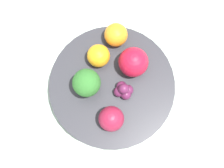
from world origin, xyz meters
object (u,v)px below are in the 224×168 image
(bowl, at_px, (112,88))
(apple_green, at_px, (111,119))
(broccoli, at_px, (87,83))
(orange_back, at_px, (116,35))
(apple_red, at_px, (133,62))
(grape_cluster, at_px, (124,90))
(orange_front, at_px, (98,56))

(bowl, bearing_deg, apple_green, -105.92)
(broccoli, distance_m, orange_back, 0.11)
(bowl, relative_size, apple_red, 4.32)
(orange_back, bearing_deg, broccoli, -133.23)
(grape_cluster, bearing_deg, apple_red, 55.49)
(apple_green, bearing_deg, bowl, 74.08)
(orange_front, bearing_deg, bowl, -78.77)
(apple_green, bearing_deg, grape_cluster, 52.14)
(apple_red, relative_size, apple_green, 1.21)
(broccoli, height_order, orange_front, broccoli)
(broccoli, height_order, apple_red, broccoli)
(bowl, height_order, orange_front, orange_front)
(broccoli, bearing_deg, grape_cluster, -21.66)
(apple_green, relative_size, orange_back, 1.03)
(bowl, xyz_separation_m, apple_green, (-0.02, -0.06, 0.04))
(orange_front, height_order, orange_back, orange_back)
(orange_front, distance_m, grape_cluster, 0.08)
(grape_cluster, bearing_deg, orange_back, 82.81)
(orange_back, bearing_deg, grape_cluster, -97.19)
(orange_back, height_order, grape_cluster, orange_back)
(apple_green, relative_size, orange_front, 1.07)
(apple_green, bearing_deg, apple_red, 53.73)
(apple_red, height_order, orange_back, apple_red)
(apple_red, distance_m, apple_green, 0.11)
(apple_green, distance_m, orange_front, 0.12)
(broccoli, distance_m, apple_red, 0.09)
(bowl, xyz_separation_m, grape_cluster, (0.02, -0.02, 0.03))
(apple_green, height_order, orange_back, apple_green)
(orange_back, relative_size, grape_cluster, 1.20)
(orange_front, xyz_separation_m, orange_back, (0.04, 0.03, 0.00))
(apple_green, bearing_deg, orange_back, 72.03)
(bowl, relative_size, broccoli, 3.71)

